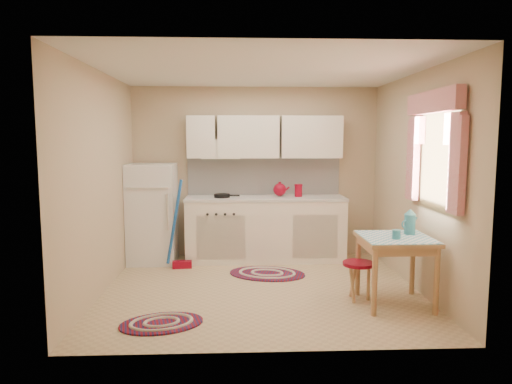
{
  "coord_description": "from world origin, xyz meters",
  "views": [
    {
      "loc": [
        -0.28,
        -5.16,
        1.73
      ],
      "look_at": [
        -0.05,
        0.25,
        1.11
      ],
      "focal_mm": 32.0,
      "sensor_mm": 36.0,
      "label": 1
    }
  ],
  "objects_px": {
    "base_cabinets": "(265,230)",
    "stool": "(358,281)",
    "table": "(395,271)",
    "fridge": "(153,213)"
  },
  "relations": [
    {
      "from": "fridge",
      "to": "table",
      "type": "distance_m",
      "value": 3.39
    },
    {
      "from": "fridge",
      "to": "base_cabinets",
      "type": "relative_size",
      "value": 0.62
    },
    {
      "from": "table",
      "to": "stool",
      "type": "xyz_separation_m",
      "value": [
        -0.35,
        0.14,
        -0.15
      ]
    },
    {
      "from": "fridge",
      "to": "base_cabinets",
      "type": "bearing_deg",
      "value": 1.79
    },
    {
      "from": "table",
      "to": "stool",
      "type": "height_order",
      "value": "table"
    },
    {
      "from": "fridge",
      "to": "table",
      "type": "xyz_separation_m",
      "value": [
        2.85,
        -1.81,
        -0.34
      ]
    },
    {
      "from": "base_cabinets",
      "to": "stool",
      "type": "height_order",
      "value": "base_cabinets"
    },
    {
      "from": "fridge",
      "to": "stool",
      "type": "relative_size",
      "value": 3.33
    },
    {
      "from": "table",
      "to": "stool",
      "type": "relative_size",
      "value": 1.71
    },
    {
      "from": "base_cabinets",
      "to": "table",
      "type": "relative_size",
      "value": 3.12
    }
  ]
}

